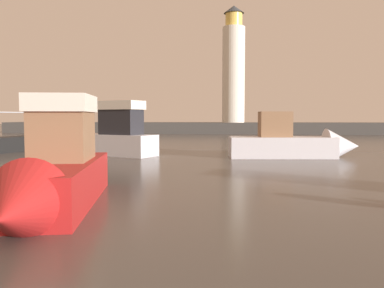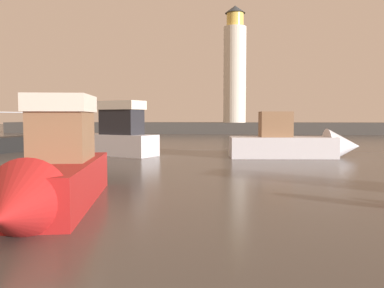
{
  "view_description": "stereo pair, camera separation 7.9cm",
  "coord_description": "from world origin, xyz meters",
  "px_view_note": "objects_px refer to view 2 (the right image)",
  "views": [
    {
      "loc": [
        3.04,
        -1.43,
        2.59
      ],
      "look_at": [
        0.57,
        17.36,
        1.32
      ],
      "focal_mm": 37.61,
      "sensor_mm": 36.0,
      "label": 1
    },
    {
      "loc": [
        3.12,
        -1.42,
        2.59
      ],
      "look_at": [
        0.57,
        17.36,
        1.32
      ],
      "focal_mm": 37.61,
      "sensor_mm": 36.0,
      "label": 2
    }
  ],
  "objects_px": {
    "motorboat_0": "(299,144)",
    "sailboat_moored": "(1,144)",
    "lighthouse": "(235,68)",
    "motorboat_1": "(52,172)",
    "motorboat_2": "(106,137)"
  },
  "relations": [
    {
      "from": "motorboat_0",
      "to": "sailboat_moored",
      "type": "relative_size",
      "value": 0.75
    },
    {
      "from": "lighthouse",
      "to": "motorboat_0",
      "type": "xyz_separation_m",
      "value": [
        5.3,
        -38.0,
        -9.52
      ]
    },
    {
      "from": "motorboat_1",
      "to": "motorboat_2",
      "type": "xyz_separation_m",
      "value": [
        -4.28,
        16.24,
        0.18
      ]
    },
    {
      "from": "lighthouse",
      "to": "motorboat_0",
      "type": "distance_m",
      "value": 39.53
    },
    {
      "from": "lighthouse",
      "to": "sailboat_moored",
      "type": "xyz_separation_m",
      "value": [
        -15.85,
        -37.39,
        -9.77
      ]
    },
    {
      "from": "lighthouse",
      "to": "motorboat_2",
      "type": "bearing_deg",
      "value": -101.63
    },
    {
      "from": "sailboat_moored",
      "to": "lighthouse",
      "type": "bearing_deg",
      "value": 67.03
    },
    {
      "from": "lighthouse",
      "to": "motorboat_2",
      "type": "relative_size",
      "value": 2.23
    },
    {
      "from": "motorboat_2",
      "to": "sailboat_moored",
      "type": "height_order",
      "value": "sailboat_moored"
    },
    {
      "from": "lighthouse",
      "to": "motorboat_2",
      "type": "distance_m",
      "value": 39.59
    },
    {
      "from": "motorboat_0",
      "to": "motorboat_2",
      "type": "relative_size",
      "value": 1.04
    },
    {
      "from": "lighthouse",
      "to": "sailboat_moored",
      "type": "relative_size",
      "value": 1.62
    },
    {
      "from": "lighthouse",
      "to": "motorboat_0",
      "type": "relative_size",
      "value": 2.15
    },
    {
      "from": "motorboat_1",
      "to": "sailboat_moored",
      "type": "relative_size",
      "value": 0.72
    },
    {
      "from": "sailboat_moored",
      "to": "motorboat_0",
      "type": "bearing_deg",
      "value": -1.64
    }
  ]
}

